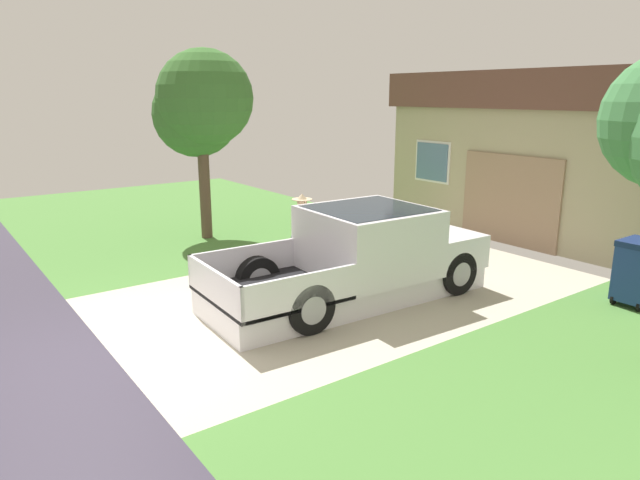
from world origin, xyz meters
The scene contains 6 objects.
pickup_truck centered at (0.37, 4.46, 0.73)m, with size 2.20×5.18×1.61m.
person_with_hat centered at (-0.90, 3.97, 0.97)m, with size 0.51×0.38×1.74m.
handbag centered at (-1.08, 3.80, 0.13)m, with size 0.31×0.17×0.40m.
house_with_garage centered at (-0.07, 13.04, 2.08)m, with size 9.03×7.00×4.11m.
front_yard_tree centered at (-5.33, 4.05, 3.28)m, with size 2.62×2.33×4.63m.
wheeled_trash_bin centered at (3.50, 7.95, 0.62)m, with size 0.60×0.72×1.14m.
Camera 1 is at (7.76, -1.93, 3.55)m, focal length 31.77 mm.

